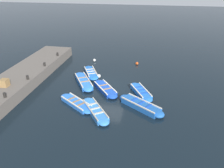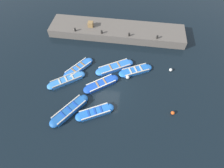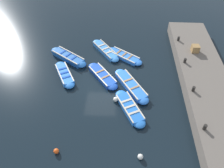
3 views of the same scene
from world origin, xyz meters
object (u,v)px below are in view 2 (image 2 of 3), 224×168
(buoy_yellow_far, at_px, (128,77))
(buoy_white_drifting, at_px, (171,70))
(buoy_orange_near, at_px, (173,113))
(bollard_south, at_px, (157,37))
(boat_drifting, at_px, (115,67))
(boat_bow_out, at_px, (66,80))
(bollard_mid_north, at_px, (102,32))
(boat_near_quay, at_px, (101,84))
(bollard_north, at_px, (75,30))
(boat_outer_left, at_px, (78,68))
(boat_centre, at_px, (95,112))
(bollard_mid_south, at_px, (129,34))
(boat_tucked, at_px, (69,110))
(wooden_crate, at_px, (91,24))
(boat_inner_gap, at_px, (135,71))

(buoy_yellow_far, height_order, buoy_white_drifting, buoy_yellow_far)
(buoy_orange_near, bearing_deg, bollard_south, -170.58)
(boat_drifting, xyz_separation_m, bollard_south, (-4.01, 3.98, 0.92))
(boat_bow_out, distance_m, buoy_orange_near, 9.78)
(boat_drifting, bearing_deg, bollard_mid_north, -154.16)
(boat_near_quay, bearing_deg, boat_drifting, 155.83)
(bollard_north, height_order, buoy_yellow_far, bollard_north)
(buoy_yellow_far, bearing_deg, bollard_north, -128.80)
(boat_outer_left, xyz_separation_m, buoy_yellow_far, (0.48, 4.88, 0.02))
(boat_centre, distance_m, boat_drifting, 5.12)
(boat_centre, relative_size, bollard_mid_south, 9.26)
(boat_near_quay, relative_size, buoy_white_drifting, 10.50)
(boat_centre, distance_m, boat_tucked, 2.10)
(bollard_mid_north, height_order, buoy_white_drifting, bollard_mid_north)
(wooden_crate, xyz_separation_m, buoy_orange_near, (9.24, 8.72, -1.05))
(boat_near_quay, height_order, bollard_mid_south, bollard_mid_south)
(boat_inner_gap, bearing_deg, wooden_crate, -133.40)
(boat_inner_gap, height_order, bollard_north, bollard_north)
(buoy_white_drifting, bearing_deg, boat_tucked, -56.46)
(boat_drifting, distance_m, buoy_yellow_far, 1.72)
(boat_bow_out, distance_m, boat_tucked, 3.22)
(boat_tucked, distance_m, bollard_south, 11.60)
(boat_outer_left, bearing_deg, boat_bow_out, -24.20)
(boat_tucked, bearing_deg, bollard_south, 142.51)
(bollard_north, xyz_separation_m, buoy_white_drifting, (3.54, 10.34, -0.95))
(boat_drifting, relative_size, buoy_white_drifting, 12.19)
(boat_tucked, distance_m, bollard_north, 9.40)
(boat_centre, bearing_deg, bollard_mid_south, 167.62)
(boat_centre, height_order, boat_tucked, boat_tucked)
(boat_tucked, xyz_separation_m, bollard_south, (-9.17, 7.04, 0.90))
(buoy_yellow_far, xyz_separation_m, buoy_white_drifting, (-1.50, 4.06, -0.02))
(bollard_mid_north, bearing_deg, boat_tucked, -6.93)
(boat_drifting, xyz_separation_m, bollard_mid_north, (-4.01, -1.94, 0.92))
(boat_bow_out, bearing_deg, boat_near_quay, 90.44)
(boat_drifting, xyz_separation_m, bollard_mid_south, (-4.01, 1.02, 0.92))
(boat_bow_out, distance_m, boat_near_quay, 3.27)
(boat_centre, xyz_separation_m, boat_tucked, (0.13, -2.09, 0.04))
(boat_centre, relative_size, boat_inner_gap, 0.95)
(bollard_mid_south, xyz_separation_m, buoy_orange_near, (8.20, 4.32, -0.95))
(boat_bow_out, xyz_separation_m, boat_outer_left, (-1.61, 0.72, -0.02))
(bollard_south, height_order, buoy_orange_near, bollard_south)
(boat_inner_gap, xyz_separation_m, buoy_orange_near, (4.10, 3.29, 0.00))
(boat_bow_out, height_order, wooden_crate, wooden_crate)
(buoy_orange_near, bearing_deg, boat_inner_gap, -141.23)
(boat_centre, xyz_separation_m, boat_bow_out, (-2.86, -3.26, -0.00))
(boat_outer_left, height_order, boat_near_quay, boat_near_quay)
(wooden_crate, relative_size, buoy_white_drifting, 1.79)
(bollard_north, bearing_deg, boat_inner_gap, 59.47)
(boat_tucked, height_order, boat_inner_gap, boat_tucked)
(boat_centre, bearing_deg, bollard_north, -156.46)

